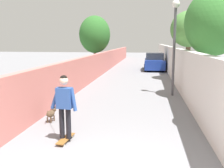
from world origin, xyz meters
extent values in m
plane|color=gray|center=(14.00, 0.00, 0.00)|extent=(80.00, 80.00, 0.00)
cube|color=#CC726B|center=(12.00, 2.67, 0.83)|extent=(48.00, 0.30, 1.66)
cube|color=silver|center=(12.00, -2.67, 1.06)|extent=(48.00, 0.30, 2.12)
cylinder|color=brown|center=(7.50, -3.68, 1.29)|extent=(0.20, 0.20, 2.57)
ellipsoid|color=#387A33|center=(7.50, -3.68, 3.31)|extent=(2.46, 2.46, 2.84)
cylinder|color=#473523|center=(19.00, 3.96, 1.15)|extent=(0.26, 0.26, 2.30)
ellipsoid|color=#2D6628|center=(19.00, 3.96, 3.15)|extent=(2.84, 2.84, 3.38)
cylinder|color=brown|center=(13.00, -3.50, 1.30)|extent=(0.30, 0.30, 2.60)
ellipsoid|color=#4C843D|center=(13.00, -3.50, 3.32)|extent=(2.37, 2.37, 2.32)
cylinder|color=#4C4C51|center=(7.97, -2.12, 2.01)|extent=(0.12, 0.12, 4.02)
sphere|color=silver|center=(7.97, -2.12, 4.17)|extent=(0.36, 0.36, 0.36)
cube|color=brown|center=(1.90, 1.09, 0.07)|extent=(0.81, 0.27, 0.02)
cylinder|color=beige|center=(2.18, 1.14, 0.03)|extent=(0.06, 0.04, 0.06)
cylinder|color=beige|center=(2.17, 1.00, 0.03)|extent=(0.06, 0.04, 0.06)
cylinder|color=beige|center=(1.62, 1.19, 0.03)|extent=(0.06, 0.04, 0.06)
cylinder|color=beige|center=(1.61, 1.05, 0.03)|extent=(0.06, 0.04, 0.06)
cylinder|color=black|center=(1.90, 1.18, 0.48)|extent=(0.14, 0.14, 0.79)
cylinder|color=black|center=(1.89, 1.01, 0.48)|extent=(0.14, 0.14, 0.79)
cube|color=#2D5199|center=(1.90, 1.09, 1.13)|extent=(0.25, 0.40, 0.52)
cylinder|color=#2D5199|center=(1.92, 1.33, 1.12)|extent=(0.11, 0.29, 0.58)
cylinder|color=#2D5199|center=(1.88, 0.86, 1.11)|extent=(0.11, 0.18, 0.59)
sphere|color=beige|center=(1.90, 1.09, 1.57)|extent=(0.22, 0.22, 0.22)
sphere|color=black|center=(1.90, 1.09, 1.61)|extent=(0.19, 0.19, 0.19)
ellipsoid|color=brown|center=(3.34, 2.06, 0.27)|extent=(0.37, 0.25, 0.22)
sphere|color=brown|center=(3.57, 2.04, 0.34)|extent=(0.15, 0.15, 0.15)
cone|color=black|center=(3.58, 2.08, 0.42)|extent=(0.05, 0.05, 0.06)
cone|color=black|center=(3.57, 2.00, 0.42)|extent=(0.05, 0.05, 0.06)
cylinder|color=brown|center=(3.46, 2.11, 0.09)|extent=(0.04, 0.04, 0.18)
cylinder|color=brown|center=(3.45, 1.99, 0.09)|extent=(0.04, 0.04, 0.18)
cylinder|color=brown|center=(3.23, 2.13, 0.09)|extent=(0.04, 0.04, 0.18)
cylinder|color=brown|center=(3.22, 2.01, 0.09)|extent=(0.04, 0.04, 0.18)
cylinder|color=brown|center=(3.11, 2.08, 0.35)|extent=(0.14, 0.04, 0.13)
cylinder|color=black|center=(2.62, 1.58, 0.73)|extent=(1.45, 0.98, 0.66)
cube|color=navy|center=(18.65, -1.52, 0.56)|extent=(3.97, 1.70, 0.80)
cube|color=#262B33|center=(18.65, -1.52, 1.24)|extent=(2.06, 1.50, 0.60)
cylinder|color=black|center=(19.88, -0.73, 0.32)|extent=(0.64, 0.22, 0.64)
cylinder|color=black|center=(19.88, -2.31, 0.32)|extent=(0.64, 0.22, 0.64)
cylinder|color=black|center=(17.42, -0.73, 0.32)|extent=(0.64, 0.22, 0.64)
cylinder|color=black|center=(17.42, -2.31, 0.32)|extent=(0.64, 0.22, 0.64)
camera|label=1|loc=(-3.96, -0.95, 2.52)|focal=40.29mm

